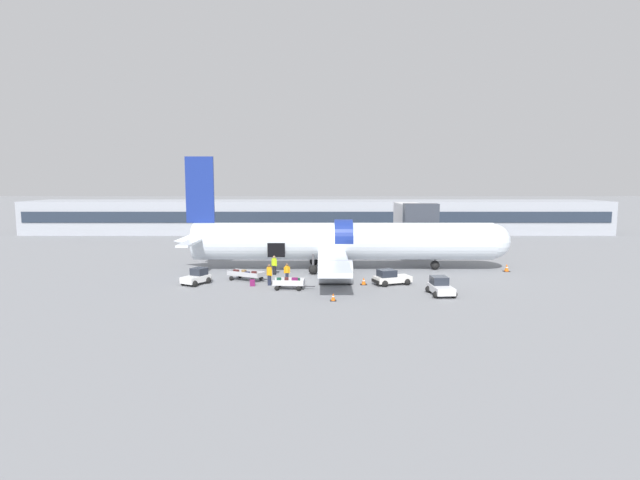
{
  "coord_description": "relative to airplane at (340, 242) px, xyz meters",
  "views": [
    {
      "loc": [
        0.57,
        -44.59,
        8.98
      ],
      "look_at": [
        0.47,
        2.03,
        3.43
      ],
      "focal_mm": 28.0,
      "sensor_mm": 36.0,
      "label": 1
    }
  ],
  "objects": [
    {
      "name": "ground_plane",
      "position": [
        -2.48,
        -5.39,
        -2.84
      ],
      "size": [
        500.0,
        500.0,
        0.0
      ],
      "primitive_type": "plane",
      "color": "gray"
    },
    {
      "name": "terminal_strip",
      "position": [
        -2.48,
        36.42,
        -0.05
      ],
      "size": [
        98.38,
        10.48,
        5.57
      ],
      "color": "#9EA3AD",
      "rests_on": "ground_plane"
    },
    {
      "name": "jet_bridge_stub",
      "position": [
        8.73,
        6.44,
        2.07
      ],
      "size": [
        3.57,
        11.12,
        6.6
      ],
      "color": "#4C4C51",
      "rests_on": "ground_plane"
    },
    {
      "name": "airplane",
      "position": [
        0.0,
        0.0,
        0.0
      ],
      "size": [
        34.04,
        26.41,
        11.37
      ],
      "color": "silver",
      "rests_on": "ground_plane"
    },
    {
      "name": "baggage_tug_lead",
      "position": [
        -12.69,
        -7.2,
        -2.24
      ],
      "size": [
        2.5,
        2.89,
        1.39
      ],
      "color": "white",
      "rests_on": "ground_plane"
    },
    {
      "name": "baggage_tug_mid",
      "position": [
        7.63,
        -11.3,
        -2.23
      ],
      "size": [
        2.09,
        3.1,
        1.41
      ],
      "color": "silver",
      "rests_on": "ground_plane"
    },
    {
      "name": "baggage_tug_rear",
      "position": [
        4.24,
        -7.39,
        -2.24
      ],
      "size": [
        3.55,
        2.58,
        1.35
      ],
      "color": "silver",
      "rests_on": "ground_plane"
    },
    {
      "name": "baggage_cart_loading",
      "position": [
        -8.57,
        -5.54,
        -2.36
      ],
      "size": [
        4.12,
        2.73,
        0.92
      ],
      "color": "#B7BABF",
      "rests_on": "ground_plane"
    },
    {
      "name": "baggage_cart_queued",
      "position": [
        -4.42,
        -9.14,
        -2.39
      ],
      "size": [
        3.53,
        1.86,
        0.97
      ],
      "color": "silver",
      "rests_on": "ground_plane"
    },
    {
      "name": "ground_crew_loader_a",
      "position": [
        -6.31,
        -2.75,
        -1.87
      ],
      "size": [
        0.6,
        0.58,
        1.84
      ],
      "color": "black",
      "rests_on": "ground_plane"
    },
    {
      "name": "ground_crew_loader_b",
      "position": [
        -4.87,
        -6.03,
        -1.98
      ],
      "size": [
        0.57,
        0.44,
        1.63
      ],
      "color": "#1E2338",
      "rests_on": "ground_plane"
    },
    {
      "name": "ground_crew_driver",
      "position": [
        -6.29,
        -7.65,
        -1.87
      ],
      "size": [
        0.59,
        0.59,
        1.84
      ],
      "color": "#1E2338",
      "rests_on": "ground_plane"
    },
    {
      "name": "suitcase_on_tarmac_upright",
      "position": [
        -7.71,
        -8.01,
        -2.54
      ],
      "size": [
        0.45,
        0.31,
        0.71
      ],
      "color": "#721951",
      "rests_on": "ground_plane"
    },
    {
      "name": "safety_cone_nose",
      "position": [
        16.68,
        -1.09,
        -2.48
      ],
      "size": [
        0.63,
        0.63,
        0.76
      ],
      "color": "black",
      "rests_on": "ground_plane"
    },
    {
      "name": "safety_cone_engine_left",
      "position": [
        -0.92,
        -13.28,
        -2.56
      ],
      "size": [
        0.48,
        0.48,
        0.61
      ],
      "color": "black",
      "rests_on": "ground_plane"
    },
    {
      "name": "safety_cone_wingtip",
      "position": [
        1.89,
        -7.42,
        -2.53
      ],
      "size": [
        0.57,
        0.57,
        0.65
      ],
      "color": "black",
      "rests_on": "ground_plane"
    }
  ]
}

